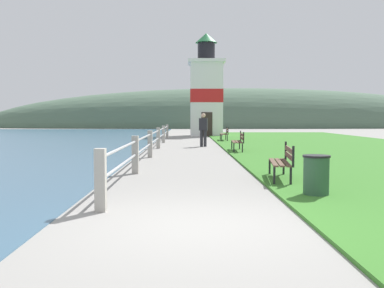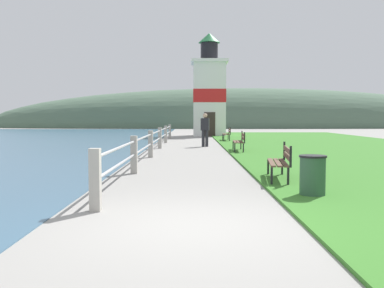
# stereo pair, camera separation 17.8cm
# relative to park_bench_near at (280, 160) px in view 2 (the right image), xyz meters

# --- Properties ---
(ground_plane) EXTENTS (160.00, 160.00, 0.00)m
(ground_plane) POSITION_rel_park_bench_near_xyz_m (-2.26, -4.36, -0.54)
(ground_plane) COLOR gray
(grass_verge) EXTENTS (12.00, 44.44, 0.06)m
(grass_verge) POSITION_rel_park_bench_near_xyz_m (5.42, 10.46, -0.51)
(grass_verge) COLOR #387528
(grass_verge) RESTS_ON ground_plane
(seawall_railing) EXTENTS (0.18, 24.36, 1.07)m
(seawall_railing) POSITION_rel_park_bench_near_xyz_m (-3.84, 8.74, 0.08)
(seawall_railing) COLOR #A8A399
(seawall_railing) RESTS_ON ground_plane
(park_bench_near) EXTENTS (0.70, 1.84, 0.94)m
(park_bench_near) POSITION_rel_park_bench_near_xyz_m (0.00, 0.00, 0.00)
(park_bench_near) COLOR brown
(park_bench_near) RESTS_ON ground_plane
(park_bench_midway) EXTENTS (0.58, 1.97, 0.94)m
(park_bench_midway) POSITION_rel_park_bench_near_xyz_m (-0.01, 8.95, 0.00)
(park_bench_midway) COLOR brown
(park_bench_midway) RESTS_ON ground_plane
(park_bench_far) EXTENTS (0.52, 1.67, 0.94)m
(park_bench_far) POSITION_rel_park_bench_near_xyz_m (0.13, 17.69, -0.00)
(park_bench_far) COLOR brown
(park_bench_far) RESTS_ON ground_plane
(lighthouse) EXTENTS (3.07, 3.07, 8.67)m
(lighthouse) POSITION_rel_park_bench_near_xyz_m (-0.75, 25.97, 3.14)
(lighthouse) COLOR white
(lighthouse) RESTS_ON ground_plane
(person_strolling) EXTENTS (0.48, 0.33, 1.79)m
(person_strolling) POSITION_rel_park_bench_near_xyz_m (-1.50, 12.49, 0.43)
(person_strolling) COLOR #28282D
(person_strolling) RESTS_ON ground_plane
(trash_bin) EXTENTS (0.54, 0.54, 0.84)m
(trash_bin) POSITION_rel_park_bench_near_xyz_m (0.18, -2.13, -0.11)
(trash_bin) COLOR #2D5138
(trash_bin) RESTS_ON ground_plane
(distant_hillside) EXTENTS (80.00, 16.00, 12.00)m
(distant_hillside) POSITION_rel_park_bench_near_xyz_m (5.74, 55.27, -0.54)
(distant_hillside) COLOR #4C6651
(distant_hillside) RESTS_ON ground_plane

